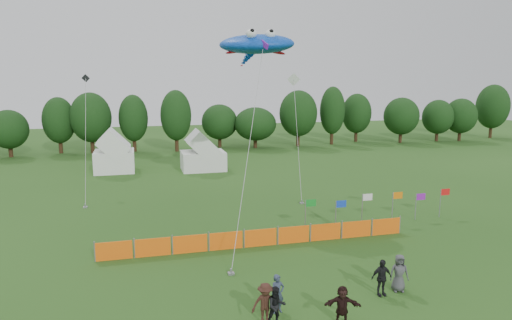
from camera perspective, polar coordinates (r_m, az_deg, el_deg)
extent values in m
plane|color=#234C16|center=(20.26, 4.51, -17.59)|extent=(160.00, 160.00, 0.00)
cylinder|color=#382314|center=(63.85, -28.33, 1.17)|extent=(0.50, 0.50, 1.91)
ellipsoid|color=black|center=(63.57, -28.52, 3.40)|extent=(4.61, 4.61, 4.30)
cylinder|color=#382314|center=(64.41, -23.24, 1.84)|extent=(0.50, 0.50, 2.38)
ellipsoid|color=black|center=(64.09, -23.43, 4.58)|extent=(4.09, 4.09, 5.35)
cylinder|color=#382314|center=(63.10, -19.78, 1.99)|extent=(0.50, 0.50, 2.57)
ellipsoid|color=black|center=(62.76, -19.96, 5.03)|extent=(5.20, 5.20, 5.79)
cylinder|color=#382314|center=(62.79, -14.95, 2.16)|extent=(0.50, 0.50, 2.46)
ellipsoid|color=black|center=(62.45, -15.08, 5.08)|extent=(3.78, 3.78, 5.55)
cylinder|color=#382314|center=(61.59, -9.88, 2.29)|extent=(0.50, 0.50, 2.66)
ellipsoid|color=black|center=(61.23, -9.98, 5.52)|extent=(4.05, 4.05, 5.99)
cylinder|color=#382314|center=(65.00, -4.55, 2.50)|extent=(0.50, 0.50, 1.98)
ellipsoid|color=black|center=(64.72, -4.58, 4.77)|extent=(5.06, 5.06, 4.46)
cylinder|color=#382314|center=(64.10, -0.09, 2.37)|extent=(0.50, 0.50, 1.86)
ellipsoid|color=black|center=(63.83, -0.09, 4.53)|extent=(5.86, 5.86, 4.18)
cylinder|color=#382314|center=(65.73, 5.26, 2.85)|extent=(0.50, 0.50, 2.62)
ellipsoid|color=black|center=(65.40, 5.31, 5.83)|extent=(5.41, 5.41, 5.89)
cylinder|color=#382314|center=(68.34, 9.44, 3.10)|extent=(0.50, 0.50, 2.78)
ellipsoid|color=black|center=(68.01, 9.53, 6.14)|extent=(3.67, 3.67, 6.26)
cylinder|color=#382314|center=(72.16, 12.38, 3.21)|extent=(0.50, 0.50, 2.42)
ellipsoid|color=black|center=(71.87, 12.47, 5.71)|extent=(4.46, 4.46, 5.44)
cylinder|color=#382314|center=(72.76, 17.60, 2.96)|extent=(0.50, 0.50, 2.24)
ellipsoid|color=black|center=(72.49, 17.72, 5.25)|extent=(5.26, 5.26, 5.03)
cylinder|color=#382314|center=(76.38, 21.66, 2.98)|extent=(0.50, 0.50, 2.10)
ellipsoid|color=black|center=(76.13, 21.79, 5.03)|extent=(4.74, 4.74, 4.73)
cylinder|color=#382314|center=(78.30, 24.08, 3.00)|extent=(0.50, 0.50, 2.16)
ellipsoid|color=black|center=(78.05, 24.23, 5.05)|extent=(4.88, 4.88, 4.87)
cylinder|color=#382314|center=(84.47, 27.27, 3.44)|extent=(0.50, 0.50, 2.85)
ellipsoid|color=black|center=(84.21, 27.47, 5.95)|extent=(5.19, 5.19, 6.42)
cube|color=white|center=(49.52, -17.26, -0.13)|extent=(3.96, 3.96, 2.18)
cube|color=white|center=(48.44, -6.63, -0.09)|extent=(4.49, 3.59, 1.97)
cube|color=#FF620E|center=(25.58, -17.34, -10.78)|extent=(1.90, 0.06, 1.00)
cube|color=#FF620E|center=(25.54, -12.78, -10.60)|extent=(1.90, 0.06, 1.00)
cube|color=#FF620E|center=(25.66, -8.25, -10.35)|extent=(1.90, 0.06, 1.00)
cube|color=#FF620E|center=(25.94, -3.79, -10.05)|extent=(1.90, 0.06, 1.00)
cube|color=#FF620E|center=(26.36, 0.55, -9.69)|extent=(1.90, 0.06, 1.00)
cube|color=#FF620E|center=(26.92, 4.71, -9.30)|extent=(1.90, 0.06, 1.00)
cube|color=#FF620E|center=(27.62, 8.68, -8.88)|extent=(1.90, 0.06, 1.00)
cube|color=#FF620E|center=(28.45, 12.42, -8.44)|extent=(1.90, 0.06, 1.00)
cube|color=#FF620E|center=(29.38, 15.93, -8.00)|extent=(1.90, 0.06, 1.00)
cylinder|color=gray|center=(29.04, 6.19, -6.87)|extent=(0.06, 0.06, 1.98)
cube|color=#148C26|center=(28.95, 6.87, -5.36)|extent=(0.70, 0.02, 0.45)
cylinder|color=gray|center=(29.67, 9.94, -6.76)|extent=(0.06, 0.06, 1.82)
cube|color=blue|center=(29.62, 10.59, -5.42)|extent=(0.70, 0.02, 0.45)
cylinder|color=gray|center=(30.75, 13.12, -6.04)|extent=(0.06, 0.06, 2.06)
cube|color=white|center=(30.71, 13.76, -4.54)|extent=(0.70, 0.02, 0.45)
cylinder|color=gray|center=(31.41, 16.68, -5.79)|extent=(0.06, 0.06, 2.14)
cube|color=orange|center=(31.38, 17.30, -4.25)|extent=(0.70, 0.02, 0.45)
cylinder|color=gray|center=(32.81, 19.33, -5.55)|extent=(0.06, 0.06, 1.82)
cube|color=purple|center=(32.83, 19.90, -4.34)|extent=(0.70, 0.02, 0.45)
cylinder|color=gray|center=(34.03, 22.02, -5.03)|extent=(0.06, 0.06, 1.99)
cube|color=red|center=(34.06, 22.58, -3.72)|extent=(0.70, 0.02, 0.45)
imported|color=#303A50|center=(19.29, 2.71, -16.36)|extent=(0.64, 0.47, 1.62)
imported|color=black|center=(18.45, 2.57, -17.78)|extent=(0.76, 0.59, 1.55)
imported|color=#361D15|center=(18.43, 1.16, -17.55)|extent=(1.11, 0.67, 1.69)
imported|color=black|center=(21.34, 15.42, -13.98)|extent=(0.98, 0.42, 1.66)
imported|color=#45464A|center=(21.96, 17.45, -13.32)|extent=(0.95, 0.74, 1.71)
imported|color=black|center=(18.84, 10.73, -17.37)|extent=(1.49, 0.86, 1.53)
ellipsoid|color=blue|center=(33.45, 0.07, 14.29)|extent=(6.66, 6.05, 1.89)
sphere|color=white|center=(32.20, -0.59, 15.51)|extent=(0.76, 0.76, 0.76)
sphere|color=white|center=(32.55, 1.80, 15.44)|extent=(0.76, 0.76, 0.76)
ellipsoid|color=red|center=(33.25, -2.49, 13.45)|extent=(1.59, 0.69, 0.25)
ellipsoid|color=red|center=(33.98, 2.40, 13.38)|extent=(1.59, 0.69, 0.25)
cube|color=purple|center=(31.44, 1.06, 14.24)|extent=(0.37, 0.96, 0.70)
cylinder|color=#A5A5A5|center=(26.53, -0.79, 2.23)|extent=(4.39, 9.91, 11.62)
cube|color=gray|center=(22.97, -3.14, -13.97)|extent=(0.30, 0.30, 0.10)
cube|color=silver|center=(42.42, 4.73, 10.01)|extent=(1.19, 0.33, 1.19)
cylinder|color=#A5A5A5|center=(38.54, 5.19, 2.98)|extent=(2.07, 8.12, 9.46)
cube|color=gray|center=(35.36, 5.75, -5.37)|extent=(0.30, 0.30, 0.10)
cube|color=black|center=(43.47, -20.52, 9.56)|extent=(0.73, 0.22, 0.73)
cylinder|color=#A5A5A5|center=(39.58, -20.53, 2.65)|extent=(0.24, 8.36, 9.56)
cube|color=gray|center=(36.37, -20.56, -5.54)|extent=(0.30, 0.30, 0.10)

